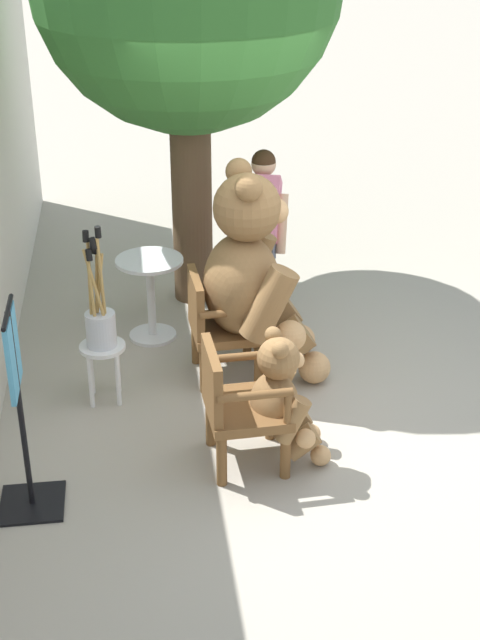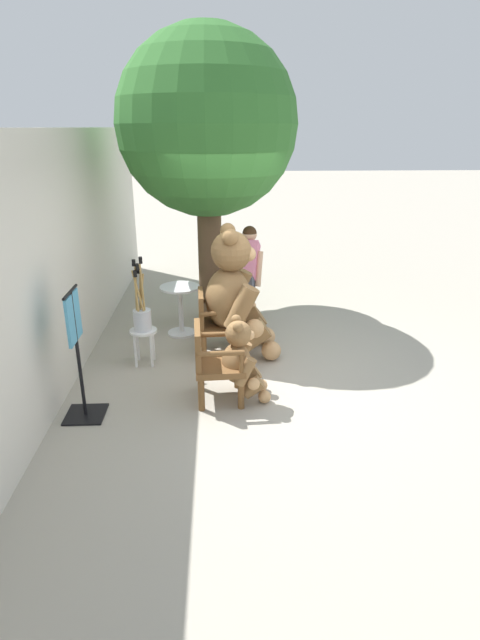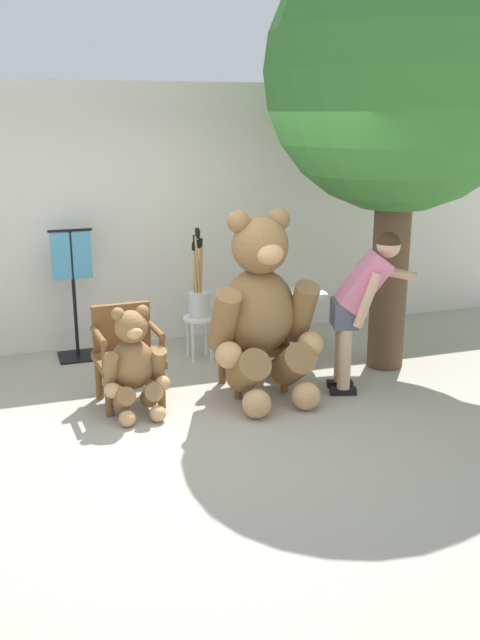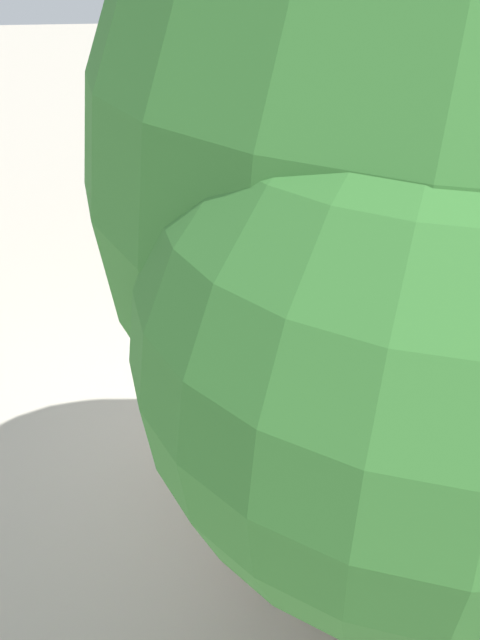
% 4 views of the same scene
% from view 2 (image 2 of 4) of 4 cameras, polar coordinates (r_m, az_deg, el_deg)
% --- Properties ---
extents(ground_plane, '(60.00, 60.00, 0.00)m').
position_cam_2_polar(ground_plane, '(6.14, 3.42, -6.04)').
color(ground_plane, '#A8A091').
extents(back_wall, '(10.00, 0.16, 2.80)m').
position_cam_2_polar(back_wall, '(5.89, -20.32, 6.07)').
color(back_wall, silver).
rests_on(back_wall, ground).
extents(wooden_chair_left, '(0.59, 0.55, 0.86)m').
position_cam_2_polar(wooden_chair_left, '(5.38, -3.00, -4.66)').
color(wooden_chair_left, brown).
rests_on(wooden_chair_left, ground).
extents(wooden_chair_right, '(0.59, 0.55, 0.86)m').
position_cam_2_polar(wooden_chair_right, '(6.45, -2.94, -0.15)').
color(wooden_chair_right, brown).
rests_on(wooden_chair_right, ground).
extents(teddy_bear_large, '(1.02, 0.98, 1.69)m').
position_cam_2_polar(teddy_bear_large, '(6.33, -0.53, 3.01)').
color(teddy_bear_large, olive).
rests_on(teddy_bear_large, ground).
extents(teddy_bear_small, '(0.56, 0.54, 0.94)m').
position_cam_2_polar(teddy_bear_small, '(5.39, 0.12, -4.58)').
color(teddy_bear_small, olive).
rests_on(teddy_bear_small, ground).
extents(person_visitor, '(0.88, 0.49, 1.49)m').
position_cam_2_polar(person_visitor, '(7.16, 0.65, 5.72)').
color(person_visitor, black).
rests_on(person_visitor, ground).
extents(white_stool, '(0.34, 0.34, 0.46)m').
position_cam_2_polar(white_stool, '(6.33, -10.94, -1.98)').
color(white_stool, white).
rests_on(white_stool, ground).
extents(brush_bucket, '(0.22, 0.22, 0.93)m').
position_cam_2_polar(brush_bucket, '(6.21, -11.17, 0.71)').
color(brush_bucket, silver).
rests_on(brush_bucket, white_stool).
extents(round_side_table, '(0.56, 0.56, 0.72)m').
position_cam_2_polar(round_side_table, '(7.14, -6.82, 1.77)').
color(round_side_table, silver).
rests_on(round_side_table, ground).
extents(patio_tree, '(2.68, 2.55, 4.12)m').
position_cam_2_polar(patio_tree, '(7.60, -3.21, 20.96)').
color(patio_tree, brown).
rests_on(patio_tree, ground).
extents(clothing_display_stand, '(0.44, 0.40, 1.36)m').
position_cam_2_polar(clothing_display_stand, '(5.20, -18.05, -3.55)').
color(clothing_display_stand, black).
rests_on(clothing_display_stand, ground).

